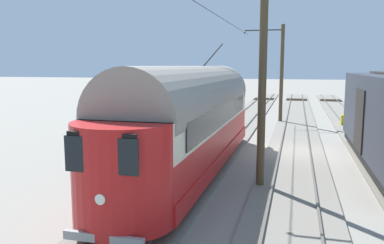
# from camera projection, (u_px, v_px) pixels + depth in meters

# --- Properties ---
(ground_plane) EXTENTS (220.00, 220.00, 0.00)m
(ground_plane) POSITION_uv_depth(u_px,v_px,m) (295.00, 152.00, 19.78)
(ground_plane) COLOR gray
(track_streetcar_siding) EXTENTS (2.80, 80.00, 0.18)m
(track_streetcar_siding) POSITION_uv_depth(u_px,v_px,m) (381.00, 155.00, 19.04)
(track_streetcar_siding) COLOR slate
(track_streetcar_siding) RESTS_ON ground
(track_adjacent_siding) EXTENTS (2.80, 80.00, 0.18)m
(track_adjacent_siding) POSITION_uv_depth(u_px,v_px,m) (295.00, 150.00, 20.07)
(track_adjacent_siding) COLOR slate
(track_adjacent_siding) RESTS_ON ground
(track_third_siding) EXTENTS (2.80, 80.00, 0.18)m
(track_third_siding) POSITION_uv_depth(u_px,v_px,m) (217.00, 146.00, 21.10)
(track_third_siding) COLOR slate
(track_third_siding) RESTS_ON ground
(vintage_streetcar) EXTENTS (2.65, 15.50, 5.34)m
(vintage_streetcar) POSITION_uv_depth(u_px,v_px,m) (192.00, 118.00, 15.78)
(vintage_streetcar) COLOR red
(vintage_streetcar) RESTS_ON ground
(catenary_pole_foreground) EXTENTS (3.07, 0.28, 7.37)m
(catenary_pole_foreground) POSITION_uv_depth(u_px,v_px,m) (281.00, 72.00, 29.80)
(catenary_pole_foreground) COLOR #4C3D28
(catenary_pole_foreground) RESTS_ON ground
(catenary_pole_mid_near) EXTENTS (3.07, 0.28, 7.37)m
(catenary_pole_mid_near) POSITION_uv_depth(u_px,v_px,m) (260.00, 79.00, 13.62)
(catenary_pole_mid_near) COLOR #4C3D28
(catenary_pole_mid_near) RESTS_ON ground
(spare_tie_stack) EXTENTS (2.40, 2.40, 0.54)m
(spare_tie_stack) POSITION_uv_depth(u_px,v_px,m) (119.00, 152.00, 18.55)
(spare_tie_stack) COLOR #2D2316
(spare_tie_stack) RESTS_ON ground
(track_end_bumper) EXTENTS (1.80, 0.60, 0.80)m
(track_end_bumper) POSITION_uv_depth(u_px,v_px,m) (354.00, 121.00, 28.24)
(track_end_bumper) COLOR #B2A519
(track_end_bumper) RESTS_ON ground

